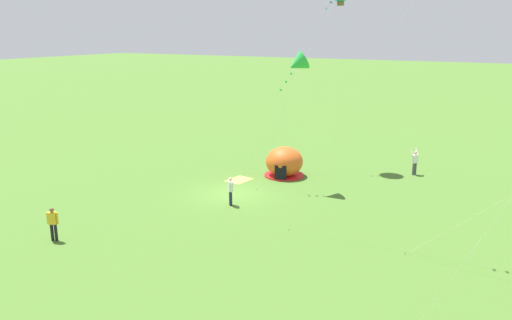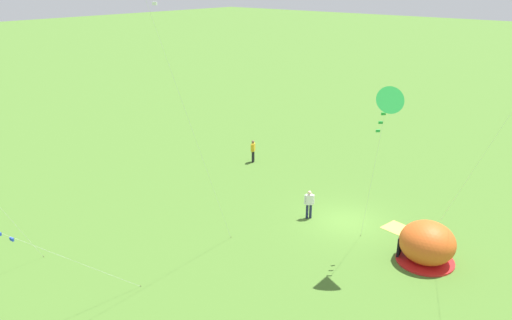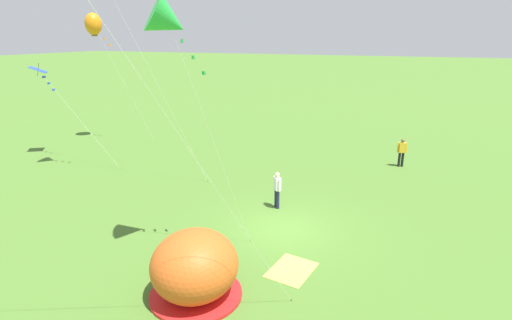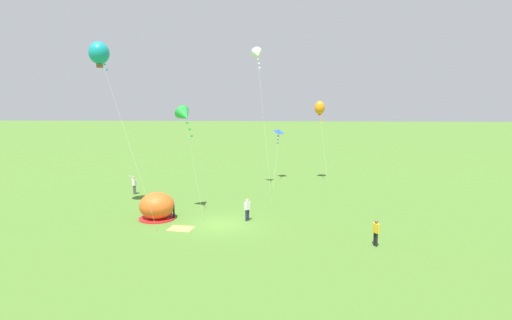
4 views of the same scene
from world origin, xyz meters
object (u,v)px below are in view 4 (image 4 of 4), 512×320
object	(u,v)px
person_flying_kite	(134,184)
kite_white	(257,54)
kite_blue	(279,134)
person_far_back	(376,231)
kite_green	(185,115)
kite_orange	(320,108)
popup_tent	(157,206)
person_watching_sky	(247,209)
kite_teal	(99,53)

from	to	relation	value
person_flying_kite	kite_white	distance (m)	17.67
kite_white	kite_blue	bearing A→B (deg)	68.81
person_far_back	kite_green	bearing A→B (deg)	153.55
kite_blue	kite_orange	size ratio (longest dim) A/B	0.75
person_flying_kite	kite_green	world-z (taller)	kite_green
popup_tent	person_flying_kite	world-z (taller)	popup_tent
person_far_back	kite_blue	size ratio (longest dim) A/B	0.25
person_watching_sky	kite_blue	bearing A→B (deg)	81.71
person_watching_sky	kite_blue	distance (m)	17.22
person_flying_kite	kite_green	distance (m)	11.56
popup_tent	kite_blue	size ratio (longest dim) A/B	0.41
kite_white	kite_green	distance (m)	11.91
person_watching_sky	kite_green	world-z (taller)	kite_green
person_far_back	kite_white	distance (m)	21.91
kite_teal	person_flying_kite	bearing A→B (deg)	89.09
kite_white	kite_green	bearing A→B (deg)	-120.52
popup_tent	person_flying_kite	xyz separation A→B (m)	(-4.72, 8.04, 0.00)
kite_orange	kite_white	bearing A→B (deg)	-141.96
popup_tent	kite_blue	distance (m)	19.37
kite_green	kite_teal	bearing A→B (deg)	177.57
kite_white	kite_green	world-z (taller)	kite_white
person_flying_kite	kite_green	size ratio (longest dim) A/B	0.22
kite_green	person_flying_kite	bearing A→B (deg)	136.48
kite_blue	person_flying_kite	bearing A→B (deg)	-149.66
person_flying_kite	kite_teal	world-z (taller)	kite_teal
person_flying_kite	kite_orange	xyz separation A→B (m)	(18.80, 7.99, 7.33)
kite_orange	person_far_back	bearing A→B (deg)	-85.94
kite_blue	kite_white	world-z (taller)	kite_white
kite_orange	person_watching_sky	bearing A→B (deg)	-113.48
person_far_back	kite_orange	size ratio (longest dim) A/B	0.19
popup_tent	person_far_back	world-z (taller)	popup_tent
person_flying_kite	person_far_back	world-z (taller)	person_flying_kite
popup_tent	kite_green	distance (m)	7.46
person_flying_kite	person_far_back	size ratio (longest dim) A/B	1.10
kite_green	kite_orange	size ratio (longest dim) A/B	0.97
person_watching_sky	kite_teal	distance (m)	16.93
kite_teal	person_watching_sky	bearing A→B (deg)	-10.18
person_flying_kite	kite_blue	xyz separation A→B (m)	(14.17, 8.29, 4.36)
person_far_back	kite_blue	xyz separation A→B (m)	(-6.13, 21.41, 4.39)
kite_orange	kite_blue	bearing A→B (deg)	176.28
kite_orange	person_flying_kite	bearing A→B (deg)	-156.96
kite_white	person_far_back	bearing A→B (deg)	-62.23
person_far_back	kite_white	world-z (taller)	kite_white
kite_teal	kite_green	distance (m)	8.34
kite_blue	person_far_back	bearing A→B (deg)	-74.03
person_flying_kite	kite_white	bearing A→B (deg)	12.53
person_far_back	kite_white	size ratio (longest dim) A/B	0.12
popup_tent	person_flying_kite	distance (m)	9.32
kite_blue	kite_white	bearing A→B (deg)	-111.19
person_far_back	popup_tent	bearing A→B (deg)	161.96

